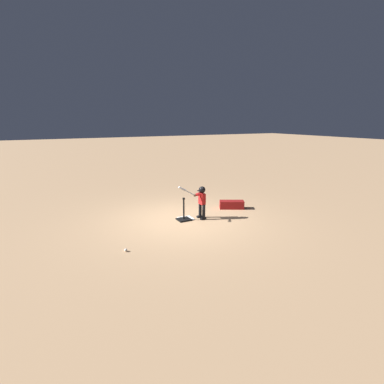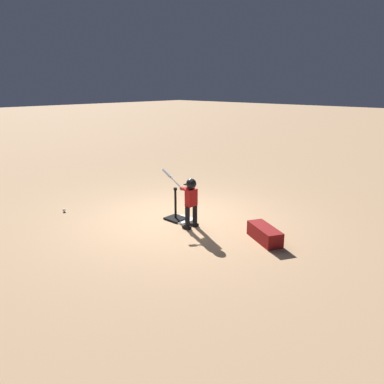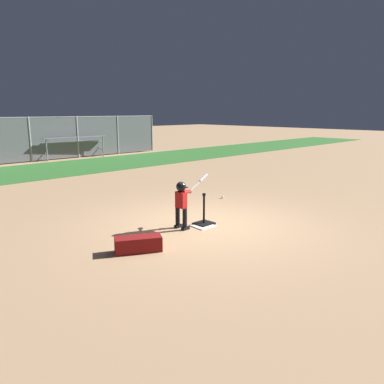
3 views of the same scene
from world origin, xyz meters
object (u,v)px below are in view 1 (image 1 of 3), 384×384
baseball (126,250)px  equipment_bag (232,205)px  batting_tee (184,217)px  batter_child (201,198)px

baseball → equipment_bag: (-4.29, -1.74, 0.10)m
batting_tee → baseball: bearing=32.3°
batter_child → baseball: bearing=24.9°
batter_child → baseball: 3.13m
batting_tee → baseball: batting_tee is taller
batting_tee → equipment_bag: 2.07m
baseball → batting_tee: bearing=-147.7°
batter_child → equipment_bag: bearing=-163.3°
batting_tee → batter_child: batter_child is taller
batter_child → batting_tee: bearing=-12.6°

